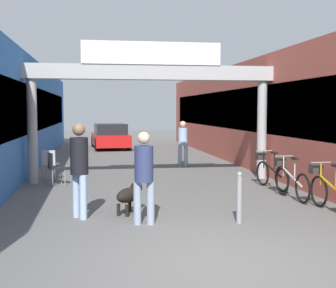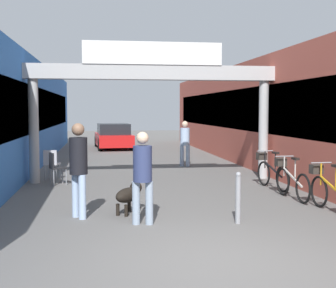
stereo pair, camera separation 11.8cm
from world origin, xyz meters
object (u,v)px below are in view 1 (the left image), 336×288
object	(u,v)px
bicycle_silver_third	(290,180)
parked_car_red	(110,136)
dog_on_leash	(130,194)
cafe_chair_aluminium_farther	(50,162)
bicycle_orange_second	(329,190)
pedestrian_companion	(79,164)
pedestrian_carrying_crate	(183,141)
pedestrian_with_dog	(144,172)
cafe_chair_black_nearer	(54,166)
bicycle_black_farthest	(270,171)
bollard_post_metal	(239,197)

from	to	relation	value
bicycle_silver_third	parked_car_red	xyz separation A→B (m)	(-3.72, 14.69, 0.21)
dog_on_leash	cafe_chair_aluminium_farther	world-z (taller)	cafe_chair_aluminium_farther
bicycle_silver_third	bicycle_orange_second	bearing A→B (deg)	-80.43
pedestrian_companion	bicycle_silver_third	distance (m)	4.99
pedestrian_companion	bicycle_orange_second	world-z (taller)	pedestrian_companion
pedestrian_carrying_crate	bicycle_orange_second	xyz separation A→B (m)	(1.58, -7.82, -0.51)
bicycle_silver_third	cafe_chair_aluminium_farther	world-z (taller)	bicycle_silver_third
pedestrian_carrying_crate	parked_car_red	world-z (taller)	pedestrian_carrying_crate
pedestrian_with_dog	parked_car_red	size ratio (longest dim) A/B	0.41
pedestrian_carrying_crate	pedestrian_companion	bearing A→B (deg)	-114.00
pedestrian_companion	bicycle_orange_second	distance (m)	5.05
bicycle_silver_third	cafe_chair_black_nearer	world-z (taller)	bicycle_silver_third
bicycle_black_farthest	bicycle_orange_second	bearing A→B (deg)	-86.62
pedestrian_carrying_crate	bicycle_black_farthest	bearing A→B (deg)	-74.12
pedestrian_carrying_crate	cafe_chair_black_nearer	bearing A→B (deg)	-139.57
cafe_chair_black_nearer	bicycle_orange_second	bearing A→B (deg)	-35.64
bicycle_silver_third	bollard_post_metal	bearing A→B (deg)	-131.38
bicycle_silver_third	cafe_chair_black_nearer	size ratio (longest dim) A/B	1.90
pedestrian_companion	dog_on_leash	bearing A→B (deg)	16.32
pedestrian_with_dog	bicycle_orange_second	distance (m)	3.93
cafe_chair_aluminium_farther	pedestrian_carrying_crate	bearing A→B (deg)	31.07
cafe_chair_aluminium_farther	parked_car_red	distance (m)	11.17
pedestrian_companion	cafe_chair_aluminium_farther	bearing A→B (deg)	101.57
bollard_post_metal	cafe_chair_black_nearer	distance (m)	6.17
cafe_chair_aluminium_farther	bicycle_orange_second	bearing A→B (deg)	-40.32
cafe_chair_aluminium_farther	parked_car_red	size ratio (longest dim) A/B	0.22
bicycle_silver_third	pedestrian_companion	bearing A→B (deg)	-164.65
dog_on_leash	bicycle_black_farthest	xyz separation A→B (m)	(3.87, 2.47, 0.06)
bicycle_silver_third	bicycle_black_farthest	xyz separation A→B (m)	(0.07, 1.45, 0.00)
dog_on_leash	cafe_chair_aluminium_farther	xyz separation A→B (m)	(-2.00, 4.74, 0.16)
cafe_chair_black_nearer	pedestrian_with_dog	bearing A→B (deg)	-67.31
bicycle_orange_second	bicycle_black_farthest	world-z (taller)	same
pedestrian_carrying_crate	bicycle_orange_second	bearing A→B (deg)	-78.58
bicycle_orange_second	parked_car_red	xyz separation A→B (m)	(-3.96, 16.10, 0.21)
dog_on_leash	bollard_post_metal	size ratio (longest dim) A/B	0.88
bicycle_black_farthest	pedestrian_carrying_crate	bearing A→B (deg)	105.88
dog_on_leash	bicycle_orange_second	size ratio (longest dim) A/B	0.49
pedestrian_carrying_crate	bollard_post_metal	bearing A→B (deg)	-93.73
bicycle_black_farthest	bollard_post_metal	world-z (taller)	bicycle_black_farthest
bicycle_silver_third	bollard_post_metal	size ratio (longest dim) A/B	1.79
cafe_chair_black_nearer	parked_car_red	world-z (taller)	parked_car_red
parked_car_red	bollard_post_metal	bearing A→B (deg)	-83.84
pedestrian_carrying_crate	bicycle_black_farthest	xyz separation A→B (m)	(1.41, -4.96, -0.51)
pedestrian_carrying_crate	parked_car_red	size ratio (longest dim) A/B	0.40
pedestrian_with_dog	cafe_chair_aluminium_farther	world-z (taller)	pedestrian_with_dog
pedestrian_companion	parked_car_red	bearing A→B (deg)	86.21
parked_car_red	dog_on_leash	bearing A→B (deg)	-90.31
pedestrian_companion	cafe_chair_black_nearer	size ratio (longest dim) A/B	2.04
bicycle_black_farthest	bollard_post_metal	size ratio (longest dim) A/B	1.78
pedestrian_carrying_crate	bicycle_silver_third	world-z (taller)	pedestrian_carrying_crate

